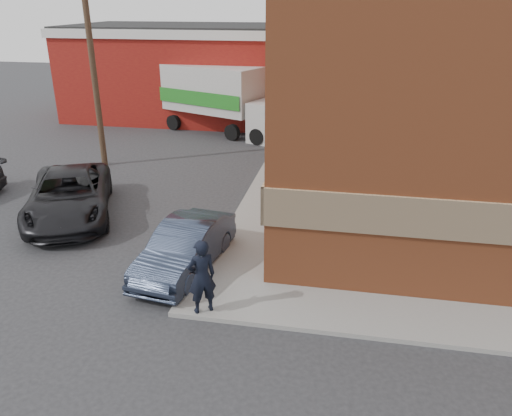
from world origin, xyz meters
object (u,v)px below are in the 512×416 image
at_px(suv_a, 69,195).
at_px(warehouse, 202,71).
at_px(box_truck, 222,95).
at_px(man, 202,277).
at_px(brick_building, 494,68).
at_px(sedan, 185,247).
at_px(utility_pole, 92,58).

bearing_deg(suv_a, warehouse, 65.95).
xyz_separation_m(warehouse, suv_a, (0.11, -16.71, -2.02)).
relative_size(suv_a, box_truck, 0.74).
height_order(man, suv_a, man).
bearing_deg(warehouse, brick_building, -37.20).
bearing_deg(brick_building, suv_a, -158.37).
bearing_deg(sedan, warehouse, 112.68).
bearing_deg(man, warehouse, -107.68).
bearing_deg(suv_a, brick_building, -2.79).
height_order(man, sedan, man).
bearing_deg(warehouse, man, -73.71).
bearing_deg(box_truck, utility_pole, -96.98).
bearing_deg(warehouse, suv_a, -89.63).
relative_size(warehouse, sedan, 3.93).
distance_m(suv_a, box_truck, 12.70).
distance_m(sedan, box_truck, 15.55).
distance_m(man, suv_a, 7.86).
xyz_separation_m(man, suv_a, (-6.19, 4.84, -0.27)).
distance_m(warehouse, utility_pole, 11.27).
relative_size(utility_pole, box_truck, 1.17).
xyz_separation_m(warehouse, box_truck, (2.36, -4.28, -0.69)).
relative_size(brick_building, warehouse, 1.12).
relative_size(man, box_truck, 0.24).
bearing_deg(utility_pole, box_truck, 60.13).
xyz_separation_m(brick_building, utility_pole, (-16.00, 0.00, 0.06)).
xyz_separation_m(man, sedan, (-1.10, 2.05, -0.38)).
bearing_deg(utility_pole, warehouse, 82.23).
xyz_separation_m(brick_building, sedan, (-9.30, -8.50, -4.00)).
relative_size(sedan, suv_a, 0.73).
bearing_deg(sedan, utility_pole, 135.99).
relative_size(brick_building, man, 9.71).
height_order(brick_building, suv_a, brick_building).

